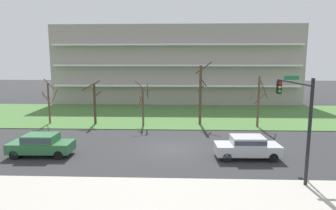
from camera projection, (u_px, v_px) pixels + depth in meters
ground at (173, 149)px, 22.24m from camera, size 160.00×160.00×0.00m
sidewalk_curb_near at (170, 196)px, 14.33m from camera, size 80.00×4.00×0.15m
grass_lawn_strip at (175, 115)px, 36.06m from camera, size 80.00×16.00×0.08m
apartment_building at (176, 65)px, 48.11m from camera, size 38.25×11.19×12.12m
tree_far_left at (49, 101)px, 30.57m from camera, size 1.80×1.88×4.92m
tree_left at (94, 101)px, 30.47m from camera, size 2.13×1.56×4.65m
tree_center at (143, 103)px, 29.59m from camera, size 1.46×1.46×4.77m
tree_right at (201, 93)px, 30.15m from camera, size 1.77×1.92×6.65m
tree_far_right at (259, 101)px, 28.93m from camera, size 1.79×1.79×5.21m
sedan_silver_near_left at (247, 146)px, 19.94m from camera, size 4.45×1.92×1.57m
sedan_green_center_left at (41, 144)px, 20.48m from camera, size 4.43×1.88×1.57m
traffic_signal_mast at (296, 108)px, 16.67m from camera, size 0.90×5.28×5.85m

